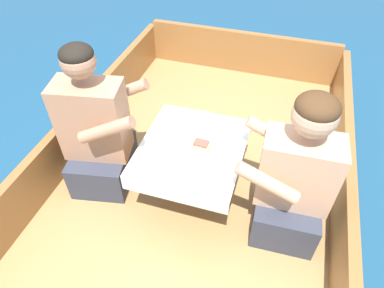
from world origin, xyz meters
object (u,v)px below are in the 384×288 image
at_px(coffee_cup_center, 215,169).
at_px(person_starboard, 293,181).
at_px(sandwich, 201,145).
at_px(coffee_cup_starboard, 169,121).
at_px(coffee_cup_port, 231,146).
at_px(tin_can, 198,181).
at_px(person_port, 97,134).

bearing_deg(coffee_cup_center, person_starboard, 11.56).
xyz_separation_m(sandwich, coffee_cup_center, (0.12, -0.15, -0.00)).
bearing_deg(coffee_cup_starboard, coffee_cup_center, -39.38).
height_order(coffee_cup_port, coffee_cup_center, coffee_cup_port).
bearing_deg(tin_can, person_starboard, 22.03).
bearing_deg(sandwich, person_port, -176.14).
bearing_deg(person_starboard, coffee_cup_port, -18.80).
relative_size(coffee_cup_port, tin_can, 1.36).
height_order(coffee_cup_starboard, tin_can, same).
relative_size(person_starboard, sandwich, 9.17).
height_order(person_port, coffee_cup_center, person_port).
height_order(person_port, sandwich, person_port).
relative_size(person_port, coffee_cup_port, 11.09).
relative_size(coffee_cup_starboard, tin_can, 1.59).
bearing_deg(person_starboard, tin_can, 19.71).
distance_m(person_port, tin_can, 0.76).
bearing_deg(sandwich, coffee_cup_starboard, 148.14).
bearing_deg(tin_can, sandwich, 102.60).
xyz_separation_m(coffee_cup_port, coffee_cup_starboard, (-0.43, 0.12, -0.00)).
bearing_deg(person_port, tin_can, -27.62).
distance_m(coffee_cup_starboard, coffee_cup_center, 0.50).
xyz_separation_m(person_starboard, sandwich, (-0.55, 0.06, 0.06)).
height_order(person_port, coffee_cup_starboard, person_port).
height_order(person_starboard, coffee_cup_port, person_starboard).
bearing_deg(tin_can, coffee_cup_center, 60.50).
bearing_deg(sandwich, person_starboard, -6.75).
relative_size(sandwich, coffee_cup_starboard, 0.98).
bearing_deg(coffee_cup_port, coffee_cup_starboard, 164.96).
bearing_deg(coffee_cup_center, tin_can, -119.50).
bearing_deg(coffee_cup_starboard, tin_can, -52.95).
relative_size(person_port, coffee_cup_center, 10.82).
relative_size(person_starboard, coffee_cup_center, 10.32).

